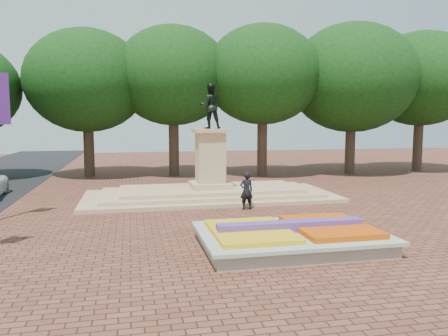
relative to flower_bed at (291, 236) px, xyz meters
name	(u,v)px	position (x,y,z in m)	size (l,w,h in m)	color
ground	(248,234)	(-1.03, 2.00, -0.38)	(90.00, 90.00, 0.00)	brown
flower_bed	(291,236)	(0.00, 0.00, 0.00)	(6.30, 4.30, 0.91)	gray
monument	(210,183)	(-1.03, 10.00, 0.50)	(14.00, 6.00, 6.40)	tan
tree_row_back	(216,91)	(1.31, 20.00, 6.29)	(44.80, 8.80, 10.43)	#35251D
pedestrian	(246,191)	(0.14, 6.50, 0.56)	(0.68, 0.45, 1.87)	black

